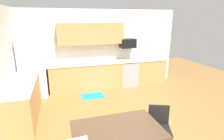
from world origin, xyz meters
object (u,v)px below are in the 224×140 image
oven_range (128,73)px  chair_near_table (159,125)px  refrigerator (33,69)px  dining_table (117,132)px  microwave (128,43)px

oven_range → chair_near_table: 3.51m
refrigerator → oven_range: size_ratio=1.94×
dining_table → microwave: bearing=66.5°
microwave → chair_near_table: microwave is taller
refrigerator → microwave: size_ratio=3.27×
refrigerator → microwave: 3.26m
microwave → chair_near_table: bearing=-102.0°
refrigerator → oven_range: (3.19, 0.08, -0.43)m
refrigerator → microwave: refrigerator is taller
microwave → refrigerator: bearing=-176.8°
oven_range → chair_near_table: (-0.75, -3.42, 0.05)m
oven_range → refrigerator: bearing=-178.6°
oven_range → dining_table: bearing=-114.1°
refrigerator → chair_near_table: size_ratio=2.08×
refrigerator → microwave: bearing=3.2°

